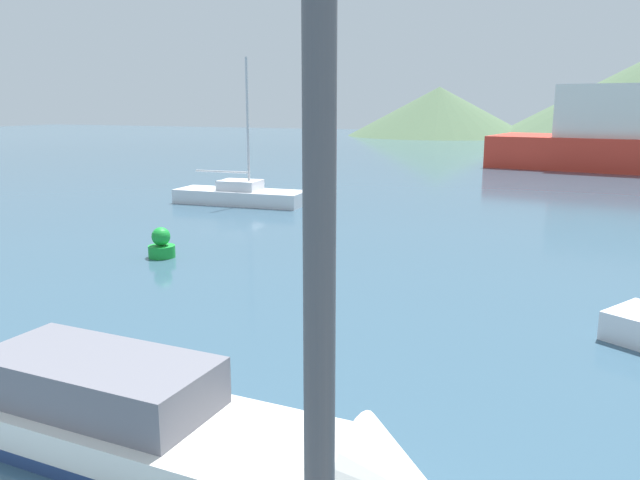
{
  "coord_description": "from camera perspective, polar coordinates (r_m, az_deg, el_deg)",
  "views": [
    {
      "loc": [
        7.32,
        -1.83,
        4.95
      ],
      "look_at": [
        0.44,
        14.0,
        1.2
      ],
      "focal_mm": 35.0,
      "sensor_mm": 36.0,
      "label": 1
    }
  ],
  "objects": [
    {
      "name": "sailboat_middle",
      "position": [
        32.06,
        -7.29,
        4.12
      ],
      "size": [
        6.85,
        2.62,
        7.22
      ],
      "rotation": [
        0.0,
        0.0,
        0.07
      ],
      "color": "silver",
      "rests_on": "ground_plane"
    },
    {
      "name": "buoy_marker",
      "position": [
        21.26,
        -14.3,
        -0.44
      ],
      "size": [
        0.88,
        0.88,
        1.01
      ],
      "color": "green",
      "rests_on": "ground_plane"
    },
    {
      "name": "hill_west",
      "position": [
        105.03,
        10.81,
        11.48
      ],
      "size": [
        29.46,
        29.46,
        7.79
      ],
      "color": "#4C6647",
      "rests_on": "ground_plane"
    },
    {
      "name": "motorboat_near",
      "position": [
        9.36,
        -13.04,
        -17.02
      ],
      "size": [
        8.37,
        2.17,
        2.0
      ],
      "rotation": [
        0.0,
        0.0,
        -0.02
      ],
      "color": "white",
      "rests_on": "ground_plane"
    },
    {
      "name": "streetlamp",
      "position": [
        2.21,
        -0.06,
        1.35
      ],
      "size": [
        0.34,
        0.34,
        6.22
      ],
      "color": "#4C4C51",
      "rests_on": "dock"
    }
  ]
}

